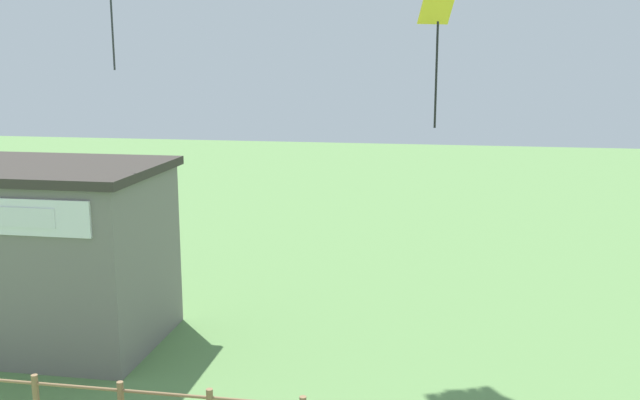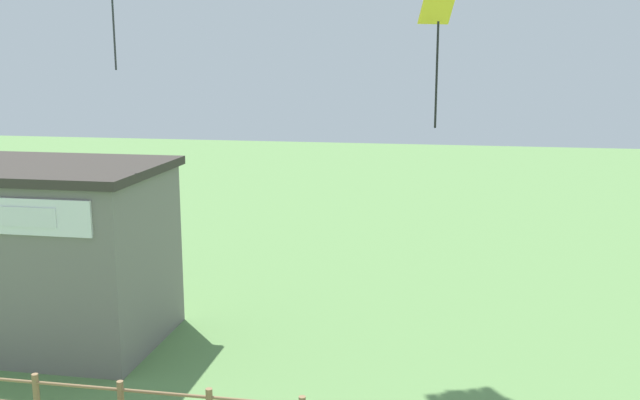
# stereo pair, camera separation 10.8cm
# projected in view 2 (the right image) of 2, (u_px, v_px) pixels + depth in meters

# --- Properties ---
(seaside_building) EXTENTS (7.34, 4.58, 5.02)m
(seaside_building) POSITION_uv_depth(u_px,v_px,m) (33.00, 252.00, 19.76)
(seaside_building) COLOR slate
(seaside_building) RESTS_ON ground_plane
(kite_yellow_diamond) EXTENTS (0.91, 0.81, 3.19)m
(kite_yellow_diamond) POSITION_uv_depth(u_px,v_px,m) (438.00, 21.00, 15.35)
(kite_yellow_diamond) COLOR yellow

